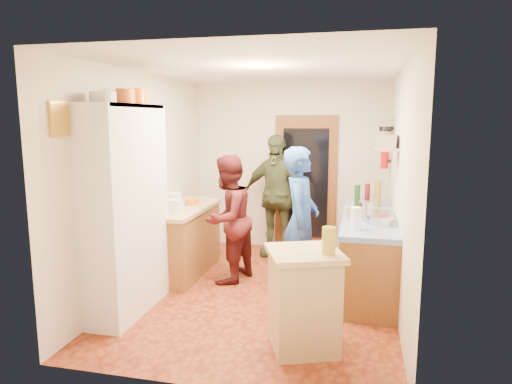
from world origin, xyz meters
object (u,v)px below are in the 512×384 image
(hutch_body, at_px, (127,210))
(person_back, at_px, (276,196))
(island_base, at_px, (304,303))
(person_left, at_px, (231,219))
(right_counter_base, at_px, (368,253))
(person_hob, at_px, (303,222))

(hutch_body, relative_size, person_back, 1.21)
(island_base, xyz_separation_m, person_left, (-1.11, 1.54, 0.38))
(right_counter_base, distance_m, island_base, 1.80)
(hutch_body, bearing_deg, right_counter_base, 27.47)
(person_back, bearing_deg, right_counter_base, -24.61)
(island_base, distance_m, person_left, 1.93)
(hutch_body, height_order, person_hob, hutch_body)
(person_back, bearing_deg, person_left, -94.19)
(hutch_body, distance_m, island_base, 2.08)
(island_base, distance_m, person_back, 2.86)
(right_counter_base, height_order, island_base, island_base)
(island_base, height_order, person_back, person_back)
(hutch_body, height_order, person_left, hutch_body)
(person_left, distance_m, person_back, 1.24)
(right_counter_base, bearing_deg, person_hob, -150.38)
(hutch_body, relative_size, person_hob, 1.27)
(island_base, height_order, person_left, person_left)
(island_base, relative_size, person_hob, 0.50)
(person_hob, bearing_deg, hutch_body, 117.79)
(right_counter_base, relative_size, person_hob, 1.27)
(hutch_body, xyz_separation_m, right_counter_base, (2.50, 1.30, -0.68))
(right_counter_base, height_order, person_hob, person_hob)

